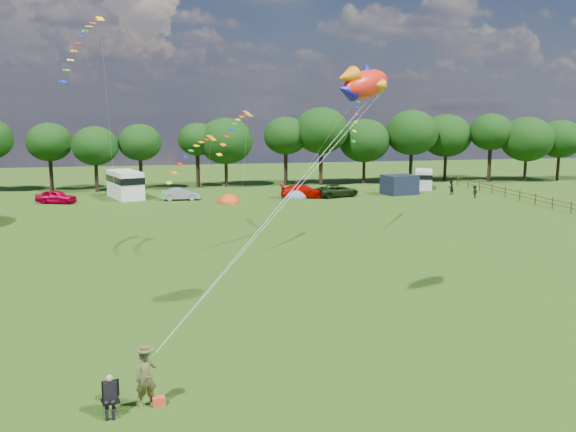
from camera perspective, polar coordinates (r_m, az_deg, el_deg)
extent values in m
plane|color=black|center=(30.14, 3.15, -10.02)|extent=(180.00, 180.00, 0.00)
cylinder|color=black|center=(85.08, -20.30, 3.46)|extent=(0.47, 0.47, 3.90)
ellipsoid|color=black|center=(84.79, -20.46, 6.18)|extent=(5.58, 5.58, 4.74)
cylinder|color=black|center=(81.42, -16.65, 3.29)|extent=(0.44, 0.44, 3.56)
ellipsoid|color=black|center=(81.12, -16.78, 6.00)|extent=(5.56, 5.56, 4.73)
cylinder|color=black|center=(82.08, -12.93, 3.63)|extent=(0.47, 0.47, 3.95)
ellipsoid|color=black|center=(81.78, -13.04, 6.40)|extent=(5.33, 5.33, 4.53)
cylinder|color=black|center=(84.01, -8.01, 4.04)|extent=(0.50, 0.50, 4.33)
ellipsoid|color=black|center=(83.73, -8.07, 6.78)|extent=(4.95, 4.95, 4.21)
cylinder|color=black|center=(83.92, -5.51, 3.73)|extent=(0.43, 0.43, 3.31)
ellipsoid|color=black|center=(83.59, -5.55, 6.66)|extent=(7.03, 7.03, 5.98)
cylinder|color=black|center=(85.32, -0.20, 4.23)|extent=(0.50, 0.50, 4.36)
ellipsoid|color=black|center=(85.03, -0.20, 7.16)|extent=(5.84, 5.84, 4.97)
cylinder|color=black|center=(85.50, 2.94, 4.29)|extent=(0.51, 0.51, 4.55)
ellipsoid|color=black|center=(85.19, 2.97, 7.61)|extent=(7.15, 7.15, 6.08)
cylinder|color=black|center=(88.02, 6.76, 3.95)|extent=(0.42, 0.42, 3.21)
ellipsoid|color=black|center=(87.71, 6.82, 6.67)|extent=(6.90, 6.90, 5.86)
cylinder|color=black|center=(89.63, 10.85, 4.25)|extent=(0.48, 0.48, 4.17)
ellipsoid|color=black|center=(89.33, 10.95, 7.30)|extent=(7.16, 7.16, 6.09)
cylinder|color=black|center=(93.84, 13.79, 4.22)|extent=(0.45, 0.45, 3.66)
ellipsoid|color=black|center=(93.55, 13.90, 6.95)|extent=(7.05, 7.05, 5.99)
cylinder|color=black|center=(94.07, 17.46, 4.37)|extent=(0.52, 0.52, 4.65)
ellipsoid|color=black|center=(93.80, 17.60, 7.14)|extent=(5.96, 5.96, 5.06)
cylinder|color=black|center=(95.40, 20.32, 3.84)|extent=(0.42, 0.42, 3.19)
ellipsoid|color=black|center=(95.12, 20.47, 6.42)|extent=(7.23, 7.23, 6.14)
cylinder|color=black|center=(98.68, 22.87, 3.95)|extent=(0.44, 0.44, 3.52)
ellipsoid|color=black|center=(98.42, 23.02, 6.32)|extent=(6.22, 6.22, 5.28)
cylinder|color=#472D19|center=(67.85, 23.87, 0.68)|extent=(0.12, 0.12, 1.20)
cylinder|color=#472D19|center=(70.28, 22.45, 1.06)|extent=(0.12, 0.12, 1.20)
cylinder|color=#472D19|center=(69.01, 23.17, 1.16)|extent=(0.08, 3.00, 0.08)
cylinder|color=#472D19|center=(69.07, 23.14, 0.83)|extent=(0.08, 3.00, 0.08)
cylinder|color=#472D19|center=(72.75, 21.14, 1.41)|extent=(0.12, 0.12, 1.20)
cylinder|color=#472D19|center=(71.47, 21.80, 1.51)|extent=(0.08, 3.00, 0.08)
cylinder|color=#472D19|center=(71.52, 21.78, 1.20)|extent=(0.08, 3.00, 0.08)
cylinder|color=#472D19|center=(75.26, 19.91, 1.73)|extent=(0.12, 0.12, 1.20)
cylinder|color=#472D19|center=(73.96, 20.53, 1.84)|extent=(0.08, 3.00, 0.08)
cylinder|color=#472D19|center=(74.01, 20.51, 1.53)|extent=(0.08, 3.00, 0.08)
cylinder|color=#472D19|center=(77.81, 18.75, 2.03)|extent=(0.12, 0.12, 1.20)
cylinder|color=#472D19|center=(76.49, 19.34, 2.14)|extent=(0.08, 3.00, 0.08)
cylinder|color=#472D19|center=(76.54, 19.32, 1.85)|extent=(0.08, 3.00, 0.08)
cylinder|color=#472D19|center=(80.38, 17.68, 2.31)|extent=(0.12, 0.12, 1.20)
cylinder|color=#472D19|center=(79.05, 18.22, 2.43)|extent=(0.08, 3.00, 0.08)
cylinder|color=#472D19|center=(79.10, 18.21, 2.14)|extent=(0.08, 3.00, 0.08)
cylinder|color=#472D19|center=(82.99, 16.67, 2.58)|extent=(0.12, 0.12, 1.20)
cylinder|color=#472D19|center=(81.64, 17.18, 2.69)|extent=(0.08, 3.00, 0.08)
cylinder|color=#472D19|center=(81.69, 17.16, 2.41)|extent=(0.08, 3.00, 0.08)
cylinder|color=#472D19|center=(85.62, 15.72, 2.82)|extent=(0.12, 0.12, 1.20)
cylinder|color=#472D19|center=(84.26, 16.20, 2.94)|extent=(0.08, 3.00, 0.08)
cylinder|color=#472D19|center=(84.31, 16.18, 2.67)|extent=(0.08, 3.00, 0.08)
cylinder|color=#472D19|center=(88.28, 14.82, 3.05)|extent=(0.12, 0.12, 1.20)
cylinder|color=#472D19|center=(86.91, 15.27, 3.17)|extent=(0.08, 3.00, 0.08)
cylinder|color=#472D19|center=(86.95, 15.26, 2.91)|extent=(0.08, 3.00, 0.08)
imported|color=#B10026|center=(73.22, -19.91, 1.63)|extent=(4.71, 3.15, 1.46)
imported|color=gray|center=(72.28, -9.48, 1.94)|extent=(3.92, 1.60, 1.37)
imported|color=#B60700|center=(73.14, 1.37, 2.21)|extent=(5.30, 2.80, 1.52)
imported|color=black|center=(74.16, 4.38, 2.26)|extent=(5.78, 3.88, 1.45)
cube|color=silver|center=(75.21, -14.27, 2.73)|extent=(4.43, 6.71, 3.10)
cube|color=black|center=(75.14, -14.29, 3.21)|extent=(4.52, 6.85, 0.73)
cylinder|color=black|center=(73.48, -13.82, 1.72)|extent=(0.93, 0.58, 0.87)
cylinder|color=black|center=(77.21, -14.63, 2.05)|extent=(0.93, 0.58, 0.87)
cube|color=silver|center=(83.46, 11.98, 3.22)|extent=(3.77, 5.18, 2.39)
cube|color=black|center=(83.40, 11.99, 3.55)|extent=(3.84, 5.29, 0.57)
cylinder|color=black|center=(82.06, 11.96, 2.51)|extent=(0.71, 0.49, 0.67)
cylinder|color=black|center=(85.04, 11.96, 2.75)|extent=(0.71, 0.49, 0.67)
ellipsoid|color=#C4440F|center=(69.57, -5.28, 1.18)|extent=(2.39, 2.75, 1.96)
cylinder|color=#C4440F|center=(69.56, -5.28, 1.20)|extent=(2.51, 2.51, 0.08)
ellipsoid|color=#4B5F6B|center=(73.26, 0.61, 1.64)|extent=(3.02, 3.47, 2.36)
cylinder|color=#4B5F6B|center=(73.25, 0.61, 1.66)|extent=(3.17, 3.17, 0.08)
cube|color=black|center=(77.39, 9.87, 2.76)|extent=(4.24, 3.72, 2.29)
imported|color=#4C4A27|center=(23.00, -12.51, -13.94)|extent=(0.84, 0.67, 2.01)
cylinder|color=#99999E|center=(22.80, -16.15, -16.40)|extent=(0.02, 0.02, 0.50)
cylinder|color=#99999E|center=(22.77, -14.89, -16.38)|extent=(0.02, 0.02, 0.50)
cylinder|color=#99999E|center=(23.24, -16.06, -15.88)|extent=(0.02, 0.02, 0.50)
cylinder|color=#99999E|center=(23.20, -14.83, -15.87)|extent=(0.02, 0.02, 0.50)
cube|color=black|center=(22.89, -15.51, -15.56)|extent=(0.68, 0.66, 0.05)
cube|color=black|center=(23.00, -15.50, -14.57)|extent=(0.57, 0.18, 0.60)
cube|color=black|center=(22.79, -15.54, -14.72)|extent=(0.46, 0.35, 0.63)
sphere|color=tan|center=(22.60, -15.60, -13.73)|extent=(0.24, 0.24, 0.24)
cube|color=red|center=(23.34, -11.41, -15.83)|extent=(0.47, 0.35, 0.31)
ellipsoid|color=red|center=(30.26, 6.92, 11.55)|extent=(3.37, 2.81, 1.87)
ellipsoid|color=#D0B207|center=(30.26, 6.91, 11.27)|extent=(2.10, 1.75, 1.03)
cone|color=orange|center=(29.17, 5.20, 12.23)|extent=(1.41, 1.32, 0.99)
cone|color=#180EC1|center=(29.14, 5.18, 11.08)|extent=(1.41, 1.32, 0.99)
cone|color=#180EC1|center=(30.37, 7.06, 12.68)|extent=(1.03, 1.08, 0.84)
sphere|color=white|center=(31.37, 7.69, 11.78)|extent=(0.31, 0.31, 0.31)
sphere|color=black|center=(31.46, 7.71, 11.77)|extent=(0.16, 0.16, 0.16)
cube|color=#FFFA00|center=(59.52, -16.36, 16.48)|extent=(0.79, 0.75, 0.38)
cube|color=red|center=(59.02, -16.66, 16.31)|extent=(0.60, 0.46, 0.11)
cube|color=orange|center=(58.52, -16.97, 16.09)|extent=(0.60, 0.46, 0.12)
cube|color=yellow|center=(58.01, -17.27, 15.80)|extent=(0.60, 0.46, 0.13)
cube|color=#198C1E|center=(57.49, -17.57, 15.42)|extent=(0.60, 0.45, 0.14)
cube|color=#0C1EB2|center=(56.98, -17.87, 14.95)|extent=(0.60, 0.45, 0.15)
cube|color=red|center=(56.45, -18.18, 14.39)|extent=(0.59, 0.44, 0.15)
cube|color=orange|center=(55.93, -18.48, 13.74)|extent=(0.59, 0.44, 0.16)
cube|color=yellow|center=(55.42, -18.78, 12.99)|extent=(0.59, 0.43, 0.17)
cube|color=#198C1E|center=(54.91, -19.08, 12.15)|extent=(0.59, 0.43, 0.18)
cube|color=#0C1EB2|center=(54.41, -19.38, 11.21)|extent=(0.58, 0.42, 0.19)
cube|color=#D28E04|center=(47.48, -6.81, 6.91)|extent=(0.83, 0.86, 0.41)
cube|color=red|center=(47.00, -7.25, 6.75)|extent=(0.52, 0.65, 0.12)
cube|color=orange|center=(46.53, -7.70, 6.53)|extent=(0.52, 0.65, 0.13)
cube|color=yellow|center=(46.07, -8.16, 6.20)|extent=(0.51, 0.65, 0.14)
cube|color=#198C1E|center=(45.61, -8.62, 5.77)|extent=(0.51, 0.64, 0.15)
cube|color=#0C1EB2|center=(45.17, -9.09, 5.23)|extent=(0.51, 0.64, 0.16)
cube|color=red|center=(44.74, -9.57, 4.58)|extent=(0.50, 0.64, 0.17)
cube|color=orange|center=(44.33, -10.05, 3.81)|extent=(0.49, 0.64, 0.18)
cube|color=yellow|center=(43.94, -10.53, 2.92)|extent=(0.49, 0.63, 0.19)
cube|color=#198C1E|center=(43.57, -11.02, 1.91)|extent=(0.48, 0.63, 0.19)
cube|color=orange|center=(45.89, -3.54, 9.05)|extent=(0.83, 0.86, 0.41)
cube|color=red|center=(45.31, -3.84, 8.95)|extent=(0.53, 0.64, 0.11)
cube|color=orange|center=(44.73, -4.15, 8.80)|extent=(0.52, 0.64, 0.12)
cube|color=yellow|center=(44.16, -4.46, 8.54)|extent=(0.52, 0.63, 0.14)
cube|color=#198C1E|center=(43.59, -4.78, 8.16)|extent=(0.52, 0.63, 0.15)
cube|color=#0C1EB2|center=(43.03, -5.10, 7.67)|extent=(0.51, 0.63, 0.16)
cube|color=red|center=(42.47, -5.43, 7.06)|extent=(0.51, 0.63, 0.17)
cube|color=orange|center=(41.92, -5.77, 6.32)|extent=(0.50, 0.62, 0.17)
cube|color=yellow|center=(41.39, -6.11, 5.45)|extent=(0.50, 0.62, 0.18)
imported|color=black|center=(78.44, 14.27, 2.48)|extent=(0.95, 0.79, 1.68)
imported|color=black|center=(75.98, 16.25, 2.09)|extent=(1.04, 0.85, 1.47)
cube|color=#D1C30F|center=(54.64, 6.55, 11.08)|extent=(0.85, 0.88, 0.41)
cube|color=red|center=(54.10, 6.48, 10.93)|extent=(0.56, 0.64, 0.12)
cube|color=orange|center=(53.55, 6.41, 10.73)|extent=(0.56, 0.64, 0.13)
cube|color=yellow|center=(53.01, 6.34, 10.44)|extent=(0.55, 0.63, 0.14)
cube|color=#198C1E|center=(52.46, 6.27, 10.05)|extent=(0.55, 0.63, 0.15)
cube|color=#0C1EB2|center=(51.92, 6.19, 9.57)|extent=(0.55, 0.63, 0.16)
cube|color=red|center=(51.38, 6.11, 8.99)|extent=(0.54, 0.63, 0.17)
cube|color=orange|center=(50.85, 6.02, 8.31)|extent=(0.54, 0.62, 0.18)
cube|color=yellow|center=(50.33, 5.94, 7.52)|extent=(0.53, 0.62, 0.19)
cube|color=#198C1E|center=(49.82, 5.85, 6.63)|extent=(0.52, 0.61, 0.19)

